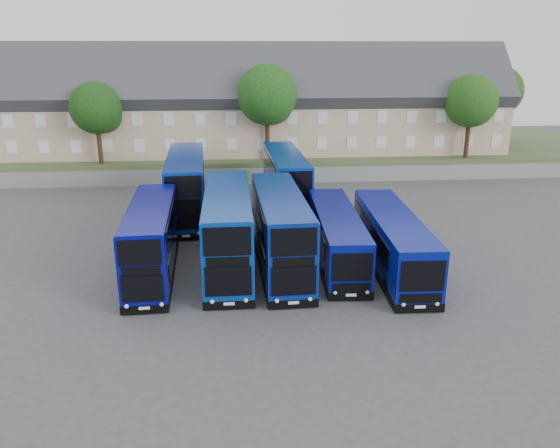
{
  "coord_description": "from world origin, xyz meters",
  "views": [
    {
      "loc": [
        -1.13,
        -27.74,
        12.8
      ],
      "look_at": [
        1.51,
        4.42,
        2.2
      ],
      "focal_mm": 35.0,
      "sensor_mm": 36.0,
      "label": 1
    }
  ],
  "objects_px": {
    "dd_front_mid": "(228,232)",
    "tree_mid": "(269,97)",
    "tree_west": "(98,110)",
    "tree_east": "(472,103)",
    "coach_east_a": "(336,238)",
    "dd_front_left": "(152,242)",
    "tree_far": "(498,93)"
  },
  "relations": [
    {
      "from": "coach_east_a",
      "to": "tree_far",
      "type": "distance_m",
      "value": 37.39
    },
    {
      "from": "dd_front_mid",
      "to": "tree_far",
      "type": "bearing_deg",
      "value": 43.77
    },
    {
      "from": "dd_front_left",
      "to": "tree_west",
      "type": "height_order",
      "value": "tree_west"
    },
    {
      "from": "dd_front_mid",
      "to": "tree_mid",
      "type": "distance_m",
      "value": 23.62
    },
    {
      "from": "tree_east",
      "to": "tree_mid",
      "type": "bearing_deg",
      "value": 178.57
    },
    {
      "from": "coach_east_a",
      "to": "tree_mid",
      "type": "distance_m",
      "value": 23.24
    },
    {
      "from": "coach_east_a",
      "to": "tree_east",
      "type": "xyz_separation_m",
      "value": [
        17.23,
        21.64,
        5.85
      ]
    },
    {
      "from": "tree_far",
      "to": "dd_front_mid",
      "type": "bearing_deg",
      "value": -135.76
    },
    {
      "from": "tree_west",
      "to": "tree_east",
      "type": "xyz_separation_m",
      "value": [
        36.0,
        0.0,
        0.34
      ]
    },
    {
      "from": "tree_west",
      "to": "tree_far",
      "type": "xyz_separation_m",
      "value": [
        42.0,
        7.0,
        0.68
      ]
    },
    {
      "from": "dd_front_left",
      "to": "tree_far",
      "type": "xyz_separation_m",
      "value": [
        34.23,
        29.84,
        5.7
      ]
    },
    {
      "from": "dd_front_mid",
      "to": "tree_west",
      "type": "relative_size",
      "value": 1.53
    },
    {
      "from": "dd_front_left",
      "to": "tree_west",
      "type": "distance_m",
      "value": 24.64
    },
    {
      "from": "tree_far",
      "to": "coach_east_a",
      "type": "bearing_deg",
      "value": -129.05
    },
    {
      "from": "tree_west",
      "to": "tree_east",
      "type": "relative_size",
      "value": 0.94
    },
    {
      "from": "coach_east_a",
      "to": "tree_far",
      "type": "height_order",
      "value": "tree_far"
    },
    {
      "from": "tree_mid",
      "to": "tree_east",
      "type": "bearing_deg",
      "value": -1.43
    },
    {
      "from": "dd_front_left",
      "to": "coach_east_a",
      "type": "bearing_deg",
      "value": 3.65
    },
    {
      "from": "tree_west",
      "to": "dd_front_left",
      "type": "bearing_deg",
      "value": -71.21
    },
    {
      "from": "tree_west",
      "to": "tree_east",
      "type": "bearing_deg",
      "value": 0.0
    },
    {
      "from": "tree_far",
      "to": "dd_front_left",
      "type": "bearing_deg",
      "value": -138.92
    },
    {
      "from": "dd_front_mid",
      "to": "tree_east",
      "type": "relative_size",
      "value": 1.43
    },
    {
      "from": "dd_front_left",
      "to": "coach_east_a",
      "type": "height_order",
      "value": "dd_front_left"
    },
    {
      "from": "tree_mid",
      "to": "tree_far",
      "type": "relative_size",
      "value": 1.06
    },
    {
      "from": "dd_front_mid",
      "to": "tree_west",
      "type": "distance_m",
      "value": 25.65
    },
    {
      "from": "tree_far",
      "to": "tree_west",
      "type": "bearing_deg",
      "value": -170.54
    },
    {
      "from": "tree_west",
      "to": "coach_east_a",
      "type": "bearing_deg",
      "value": -49.06
    },
    {
      "from": "dd_front_left",
      "to": "tree_far",
      "type": "relative_size",
      "value": 1.21
    },
    {
      "from": "tree_far",
      "to": "tree_mid",
      "type": "bearing_deg",
      "value": -165.96
    },
    {
      "from": "dd_front_left",
      "to": "dd_front_mid",
      "type": "relative_size",
      "value": 0.9
    },
    {
      "from": "dd_front_mid",
      "to": "coach_east_a",
      "type": "bearing_deg",
      "value": 3.31
    },
    {
      "from": "dd_front_mid",
      "to": "tree_mid",
      "type": "bearing_deg",
      "value": 79.84
    }
  ]
}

